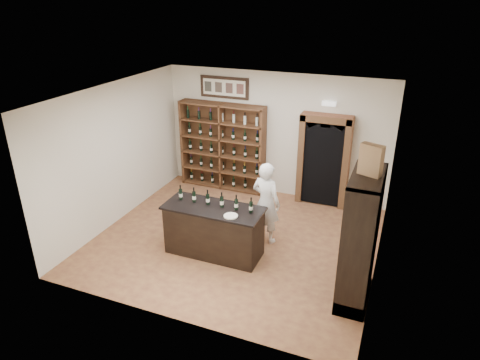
% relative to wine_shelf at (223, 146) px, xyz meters
% --- Properties ---
extents(floor, '(5.50, 5.50, 0.00)m').
position_rel_wine_shelf_xyz_m(floor, '(1.30, -2.33, -1.10)').
color(floor, '#9C6B3E').
rests_on(floor, ground).
extents(ceiling, '(5.50, 5.50, 0.00)m').
position_rel_wine_shelf_xyz_m(ceiling, '(1.30, -2.33, 1.90)').
color(ceiling, white).
rests_on(ceiling, wall_back).
extents(wall_back, '(5.50, 0.04, 3.00)m').
position_rel_wine_shelf_xyz_m(wall_back, '(1.30, 0.17, 0.40)').
color(wall_back, silver).
rests_on(wall_back, ground).
extents(wall_left, '(0.04, 5.00, 3.00)m').
position_rel_wine_shelf_xyz_m(wall_left, '(-1.45, -2.33, 0.40)').
color(wall_left, silver).
rests_on(wall_left, ground).
extents(wall_right, '(0.04, 5.00, 3.00)m').
position_rel_wine_shelf_xyz_m(wall_right, '(4.05, -2.33, 0.40)').
color(wall_right, silver).
rests_on(wall_right, ground).
extents(wine_shelf, '(2.20, 0.38, 2.20)m').
position_rel_wine_shelf_xyz_m(wine_shelf, '(0.00, 0.00, 0.00)').
color(wine_shelf, brown).
rests_on(wine_shelf, ground).
extents(framed_picture, '(1.25, 0.04, 0.52)m').
position_rel_wine_shelf_xyz_m(framed_picture, '(0.00, 0.14, 1.45)').
color(framed_picture, black).
rests_on(framed_picture, wall_back).
extents(arched_doorway, '(1.17, 0.35, 2.17)m').
position_rel_wine_shelf_xyz_m(arched_doorway, '(2.55, -0.00, 0.04)').
color(arched_doorway, black).
rests_on(arched_doorway, ground).
extents(emergency_light, '(0.30, 0.10, 0.10)m').
position_rel_wine_shelf_xyz_m(emergency_light, '(2.55, 0.09, 1.30)').
color(emergency_light, white).
rests_on(emergency_light, wall_back).
extents(tasting_counter, '(1.88, 0.78, 1.00)m').
position_rel_wine_shelf_xyz_m(tasting_counter, '(1.10, -2.93, -0.61)').
color(tasting_counter, black).
rests_on(tasting_counter, ground).
extents(counter_bottle_0, '(0.07, 0.07, 0.30)m').
position_rel_wine_shelf_xyz_m(counter_bottle_0, '(0.38, -2.86, 0.01)').
color(counter_bottle_0, black).
rests_on(counter_bottle_0, tasting_counter).
extents(counter_bottle_1, '(0.07, 0.07, 0.30)m').
position_rel_wine_shelf_xyz_m(counter_bottle_1, '(0.67, -2.86, 0.01)').
color(counter_bottle_1, black).
rests_on(counter_bottle_1, tasting_counter).
extents(counter_bottle_2, '(0.07, 0.07, 0.30)m').
position_rel_wine_shelf_xyz_m(counter_bottle_2, '(0.96, -2.86, 0.01)').
color(counter_bottle_2, black).
rests_on(counter_bottle_2, tasting_counter).
extents(counter_bottle_3, '(0.07, 0.07, 0.30)m').
position_rel_wine_shelf_xyz_m(counter_bottle_3, '(1.24, -2.86, 0.01)').
color(counter_bottle_3, black).
rests_on(counter_bottle_3, tasting_counter).
extents(counter_bottle_4, '(0.07, 0.07, 0.30)m').
position_rel_wine_shelf_xyz_m(counter_bottle_4, '(1.53, -2.86, 0.01)').
color(counter_bottle_4, black).
rests_on(counter_bottle_4, tasting_counter).
extents(counter_bottle_5, '(0.07, 0.07, 0.30)m').
position_rel_wine_shelf_xyz_m(counter_bottle_5, '(1.82, -2.86, 0.01)').
color(counter_bottle_5, black).
rests_on(counter_bottle_5, tasting_counter).
extents(side_cabinet, '(0.48, 1.20, 2.20)m').
position_rel_wine_shelf_xyz_m(side_cabinet, '(3.82, -3.23, -0.35)').
color(side_cabinet, black).
rests_on(side_cabinet, ground).
extents(shopkeeper, '(0.70, 0.54, 1.69)m').
position_rel_wine_shelf_xyz_m(shopkeeper, '(1.86, -2.11, -0.25)').
color(shopkeeper, white).
rests_on(shopkeeper, ground).
extents(plate, '(0.25, 0.25, 0.02)m').
position_rel_wine_shelf_xyz_m(plate, '(1.54, -3.14, -0.09)').
color(plate, silver).
rests_on(plate, tasting_counter).
extents(wine_crate, '(0.36, 0.25, 0.47)m').
position_rel_wine_shelf_xyz_m(wine_crate, '(3.80, -3.24, 1.34)').
color(wine_crate, tan).
rests_on(wine_crate, side_cabinet).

